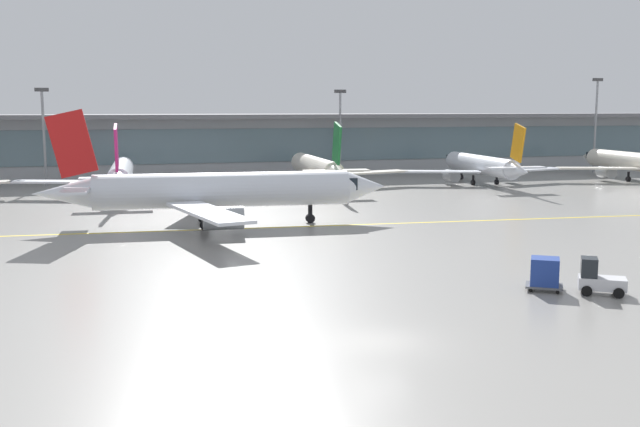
% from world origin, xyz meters
% --- Properties ---
extents(ground_plane, '(400.00, 400.00, 0.00)m').
position_xyz_m(ground_plane, '(0.00, 0.00, 0.00)').
color(ground_plane, gray).
extents(taxiway_centreline_stripe, '(109.77, 7.82, 0.01)m').
position_xyz_m(taxiway_centreline_stripe, '(-2.15, 33.58, 0.00)').
color(taxiway_centreline_stripe, yellow).
rests_on(taxiway_centreline_stripe, ground_plane).
extents(terminal_concourse, '(192.77, 11.00, 9.60)m').
position_xyz_m(terminal_concourse, '(0.00, 83.74, 4.92)').
color(terminal_concourse, '#9EA3A8').
rests_on(terminal_concourse, ground_plane).
extents(gate_airplane_2, '(25.19, 27.09, 8.98)m').
position_xyz_m(gate_airplane_2, '(-10.84, 61.24, 2.69)').
color(gate_airplane_2, silver).
rests_on(gate_airplane_2, ground_plane).
extents(gate_airplane_3, '(25.20, 27.08, 8.98)m').
position_xyz_m(gate_airplane_3, '(14.23, 63.73, 2.69)').
color(gate_airplane_3, silver).
rests_on(gate_airplane_3, ground_plane).
extents(gate_airplane_4, '(24.33, 26.17, 8.67)m').
position_xyz_m(gate_airplane_4, '(37.94, 62.72, 2.60)').
color(gate_airplane_4, silver).
rests_on(gate_airplane_4, ground_plane).
extents(gate_airplane_5, '(25.20, 27.08, 8.98)m').
position_xyz_m(gate_airplane_5, '(61.83, 61.11, 2.69)').
color(gate_airplane_5, silver).
rests_on(gate_airplane_5, ground_plane).
extents(taxiing_regional_jet, '(31.79, 29.50, 10.53)m').
position_xyz_m(taxiing_regional_jet, '(-2.55, 35.61, 3.16)').
color(taxiing_regional_jet, silver).
rests_on(taxiing_regional_jet, ground_plane).
extents(baggage_tug, '(2.95, 2.60, 2.10)m').
position_xyz_m(baggage_tug, '(14.99, 4.90, 0.89)').
color(baggage_tug, silver).
rests_on(baggage_tug, ground_plane).
extents(cargo_dolly_lead, '(2.63, 2.47, 1.94)m').
position_xyz_m(cargo_dolly_lead, '(12.49, 6.48, 1.05)').
color(cargo_dolly_lead, '#595B60').
rests_on(cargo_dolly_lead, ground_plane).
extents(apron_light_mast_1, '(1.80, 0.36, 13.23)m').
position_xyz_m(apron_light_mast_1, '(-20.56, 75.82, 7.30)').
color(apron_light_mast_1, gray).
rests_on(apron_light_mast_1, ground_plane).
extents(apron_light_mast_2, '(1.80, 0.36, 13.28)m').
position_xyz_m(apron_light_mast_2, '(21.62, 77.07, 7.32)').
color(apron_light_mast_2, gray).
rests_on(apron_light_mast_2, ground_plane).
extents(apron_light_mast_3, '(1.80, 0.36, 15.35)m').
position_xyz_m(apron_light_mast_3, '(64.87, 74.99, 8.37)').
color(apron_light_mast_3, gray).
rests_on(apron_light_mast_3, ground_plane).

